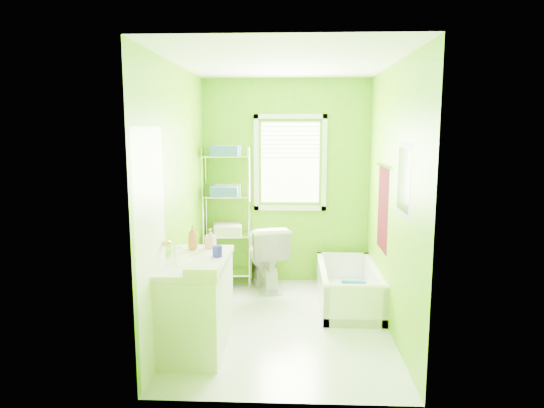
{
  "coord_description": "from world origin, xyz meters",
  "views": [
    {
      "loc": [
        0.09,
        -4.72,
        1.99
      ],
      "look_at": [
        -0.13,
        0.25,
        1.21
      ],
      "focal_mm": 32.0,
      "sensor_mm": 36.0,
      "label": 1
    }
  ],
  "objects_px": {
    "vanity": "(197,300)",
    "bathtub": "(349,293)",
    "toilet": "(265,256)",
    "wire_shelf_unit": "(228,200)"
  },
  "relations": [
    {
      "from": "vanity",
      "to": "wire_shelf_unit",
      "type": "distance_m",
      "value": 1.9
    },
    {
      "from": "toilet",
      "to": "bathtub",
      "type": "bearing_deg",
      "value": 132.78
    },
    {
      "from": "toilet",
      "to": "wire_shelf_unit",
      "type": "distance_m",
      "value": 0.84
    },
    {
      "from": "bathtub",
      "to": "vanity",
      "type": "relative_size",
      "value": 1.27
    },
    {
      "from": "wire_shelf_unit",
      "to": "toilet",
      "type": "bearing_deg",
      "value": -14.38
    },
    {
      "from": "toilet",
      "to": "vanity",
      "type": "height_order",
      "value": "vanity"
    },
    {
      "from": "bathtub",
      "to": "toilet",
      "type": "xyz_separation_m",
      "value": [
        -0.98,
        0.56,
        0.26
      ]
    },
    {
      "from": "bathtub",
      "to": "vanity",
      "type": "xyz_separation_m",
      "value": [
        -1.51,
        -1.1,
        0.29
      ]
    },
    {
      "from": "bathtub",
      "to": "wire_shelf_unit",
      "type": "distance_m",
      "value": 1.86
    },
    {
      "from": "vanity",
      "to": "bathtub",
      "type": "bearing_deg",
      "value": 36.09
    }
  ]
}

